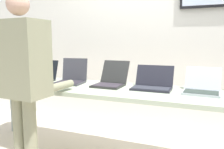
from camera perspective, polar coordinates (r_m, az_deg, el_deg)
name	(u,v)px	position (r m, az deg, el deg)	size (l,w,h in m)	color
back_wall	(150,40)	(3.30, 9.55, 8.58)	(8.00, 0.11, 2.51)	silver
workbench	(123,93)	(2.27, 2.65, -4.73)	(3.60, 0.70, 0.78)	#A3AE95
laptop_station_0	(11,74)	(3.18, -23.91, 0.18)	(0.39, 0.34, 0.25)	#393538
laptop_station_1	(40,76)	(2.87, -17.64, -0.31)	(0.40, 0.32, 0.24)	black
laptop_station_2	(71,77)	(2.61, -10.09, -0.72)	(0.33, 0.33, 0.27)	#3A3941
laptop_station_3	(111,80)	(2.42, -0.32, -1.39)	(0.31, 0.40, 0.25)	#252625
laptop_station_4	(152,84)	(2.28, 10.07, -2.23)	(0.38, 0.31, 0.22)	black
laptop_station_5	(202,87)	(2.23, 21.50, -2.93)	(0.33, 0.36, 0.22)	#AAB2BA
person	(23,73)	(2.04, -21.41, 0.34)	(0.46, 0.61, 1.63)	gray
coffee_mug	(19,81)	(2.60, -22.12, -1.62)	(0.08, 0.08, 0.09)	#272C21
paper_sheet	(35,85)	(2.57, -18.59, -2.54)	(0.24, 0.31, 0.00)	white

